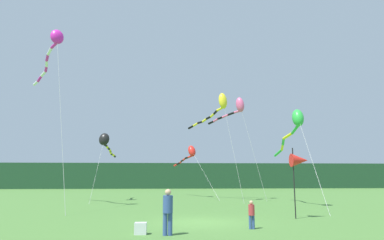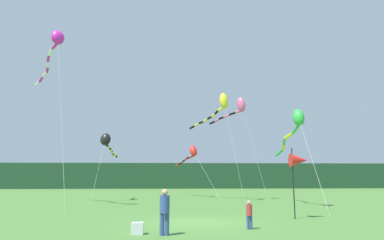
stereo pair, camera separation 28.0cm
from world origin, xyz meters
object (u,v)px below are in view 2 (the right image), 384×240
Objects in this scene: cooler_box at (138,228)px; kite_black at (107,142)px; kite_magenta at (54,47)px; kite_yellow at (220,105)px; person_child at (249,213)px; kite_red at (191,153)px; person_adult at (165,209)px; banner_flag_pole at (299,161)px; kite_green at (295,124)px; kite_rainbow at (238,107)px.

cooler_box is 18.78m from kite_black.
cooler_box is at bearing -55.55° from kite_magenta.
kite_magenta reaches higher than kite_yellow.
kite_red is (-1.24, 21.33, 3.86)m from person_child.
person_child is at bearing -61.08° from kite_black.
kite_black reaches higher than kite_red.
person_adult is 0.25× the size of kite_black.
kite_black is at bearing 173.98° from kite_yellow.
banner_flag_pole is at bearing 43.58° from person_child.
kite_red is at bearing 46.77° from kite_magenta.
kite_rainbow is at bearing 112.45° from kite_green.
kite_yellow is (4.47, 16.75, 7.51)m from person_adult.
kite_red is 0.96× the size of kite_rainbow.
person_child is 0.09× the size of kite_magenta.
person_child is 18.96m from kite_magenta.
cooler_box is 17.38m from kite_magenta.
kite_yellow reaches higher than kite_green.
kite_red reaches higher than banner_flag_pole.
kite_magenta reaches higher than cooler_box.
kite_yellow is at bearing -147.33° from kite_rainbow.
cooler_box is 0.04× the size of kite_magenta.
kite_red is 7.45m from kite_rainbow.
kite_yellow is at bearing 71.53° from cooler_box.
banner_flag_pole is 0.55× the size of kite_black.
kite_black is at bearing -148.68° from kite_red.
kite_yellow is (-2.39, 12.21, 5.51)m from banner_flag_pole.
banner_flag_pole is 0.40× the size of kite_red.
kite_rainbow is at bearing -48.06° from kite_red.
kite_yellow is at bearing 23.03° from kite_magenta.
person_adult is at bearing -129.77° from kite_green.
kite_green reaches higher than banner_flag_pole.
person_adult is at bearing -104.95° from kite_yellow.
person_adult is 8.46m from banner_flag_pole.
kite_magenta is (-11.94, 9.95, 10.85)m from person_child.
person_adult is 0.18× the size of kite_yellow.
kite_yellow is at bearing 130.08° from kite_green.
banner_flag_pole is (6.86, 4.53, 2.00)m from person_adult.
cooler_box is 15.92m from kite_green.
kite_magenta reaches higher than banner_flag_pole.
kite_yellow reaches higher than person_adult.
kite_red is at bearing 84.42° from person_adult.
person_adult is at bearing -18.09° from cooler_box.
kite_rainbow reaches higher than kite_black.
kite_black is 9.27m from kite_red.
person_child is 12.55m from kite_green.
person_adult is 18.89m from kite_yellow.
kite_magenta is (-15.35, 6.70, 8.56)m from banner_flag_pole.
kite_red is (10.70, 11.38, -6.99)m from kite_magenta.
banner_flag_pole reaches higher than person_child.
person_adult is 0.46× the size of banner_flag_pole.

